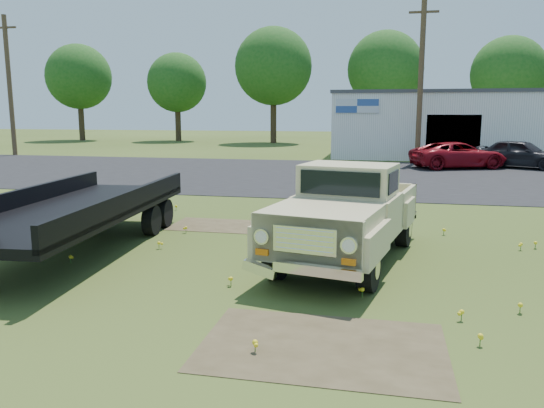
{
  "coord_description": "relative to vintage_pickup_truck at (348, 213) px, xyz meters",
  "views": [
    {
      "loc": [
        2.16,
        -9.13,
        2.86
      ],
      "look_at": [
        0.02,
        1.0,
        1.05
      ],
      "focal_mm": 35.0,
      "sensor_mm": 36.0,
      "label": 1
    }
  ],
  "objects": [
    {
      "name": "dirt_patch_a",
      "position": [
        -0.02,
        -3.95,
        -0.95
      ],
      "size": [
        3.0,
        2.0,
        0.01
      ],
      "primitive_type": "cube",
      "color": "#433924",
      "rests_on": "ground"
    },
    {
      "name": "utility_pole_west",
      "position": [
        -23.52,
        21.05,
        3.66
      ],
      "size": [
        1.6,
        0.3,
        9.0
      ],
      "color": "#4C3523",
      "rests_on": "ground"
    },
    {
      "name": "asphalt_lot",
      "position": [
        -1.52,
        14.05,
        -0.95
      ],
      "size": [
        90.0,
        14.0,
        0.02
      ],
      "primitive_type": "cube",
      "color": "black",
      "rests_on": "ground"
    },
    {
      "name": "treeline_b",
      "position": [
        -19.52,
        40.05,
        4.72
      ],
      "size": [
        5.76,
        5.76,
        8.57
      ],
      "color": "#3A2B1A",
      "rests_on": "ground"
    },
    {
      "name": "commercial_building",
      "position": [
        4.48,
        26.04,
        1.15
      ],
      "size": [
        14.2,
        8.2,
        4.15
      ],
      "color": "silver",
      "rests_on": "ground"
    },
    {
      "name": "utility_pole_mid",
      "position": [
        2.48,
        21.05,
        3.66
      ],
      "size": [
        1.6,
        0.3,
        9.0
      ],
      "color": "#4C3523",
      "rests_on": "ground"
    },
    {
      "name": "red_pickup",
      "position": [
        4.35,
        18.36,
        -0.28
      ],
      "size": [
        5.25,
        3.8,
        1.33
      ],
      "primitive_type": "imported",
      "rotation": [
        0.0,
        0.0,
        1.95
      ],
      "color": "maroon",
      "rests_on": "ground"
    },
    {
      "name": "ground",
      "position": [
        -1.52,
        -0.95,
        -0.95
      ],
      "size": [
        140.0,
        140.0,
        0.0
      ],
      "primitive_type": "plane",
      "color": "#334516",
      "rests_on": "ground"
    },
    {
      "name": "treeline_d",
      "position": [
        0.48,
        39.55,
        5.67
      ],
      "size": [
        6.72,
        6.72,
        10.0
      ],
      "color": "#3A2B1A",
      "rests_on": "ground"
    },
    {
      "name": "treeline_e",
      "position": [
        10.48,
        38.05,
        5.04
      ],
      "size": [
        6.08,
        6.08,
        9.04
      ],
      "color": "#3A2B1A",
      "rests_on": "ground"
    },
    {
      "name": "treeline_c",
      "position": [
        -9.52,
        38.55,
        5.99
      ],
      "size": [
        7.04,
        7.04,
        10.47
      ],
      "color": "#3A2B1A",
      "rests_on": "ground"
    },
    {
      "name": "dark_sedan",
      "position": [
        7.46,
        19.08,
        -0.22
      ],
      "size": [
        4.58,
        3.61,
        1.46
      ],
      "primitive_type": "imported",
      "rotation": [
        0.0,
        0.0,
        1.06
      ],
      "color": "black",
      "rests_on": "ground"
    },
    {
      "name": "treeline_a",
      "position": [
        -29.52,
        39.05,
        5.35
      ],
      "size": [
        6.4,
        6.4,
        9.52
      ],
      "color": "#3A2B1A",
      "rests_on": "ground"
    },
    {
      "name": "vintage_pickup_truck",
      "position": [
        0.0,
        0.0,
        0.0
      ],
      "size": [
        3.04,
        5.52,
        1.89
      ],
      "primitive_type": null,
      "rotation": [
        0.0,
        0.0,
        -0.2
      ],
      "color": "#BFB980",
      "rests_on": "ground"
    },
    {
      "name": "flatbed_trailer",
      "position": [
        -5.57,
        -0.4,
        0.05
      ],
      "size": [
        2.98,
        7.47,
        1.99
      ],
      "primitive_type": null,
      "rotation": [
        0.0,
        0.0,
        0.07
      ],
      "color": "black",
      "rests_on": "ground"
    },
    {
      "name": "dirt_patch_b",
      "position": [
        -3.52,
        2.55,
        -0.95
      ],
      "size": [
        2.2,
        1.6,
        0.01
      ],
      "primitive_type": "cube",
      "color": "#433924",
      "rests_on": "ground"
    }
  ]
}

